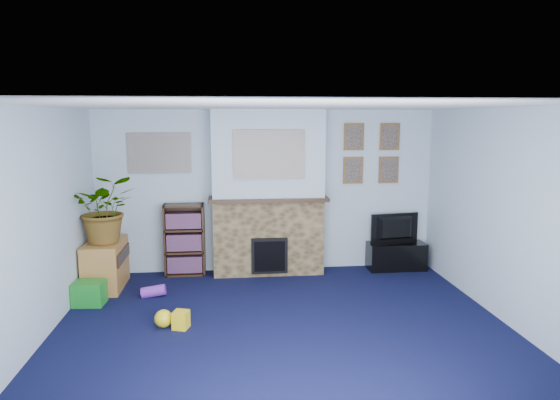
{
  "coord_description": "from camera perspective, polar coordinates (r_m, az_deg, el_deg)",
  "views": [
    {
      "loc": [
        -0.57,
        -5.09,
        2.28
      ],
      "look_at": [
        0.07,
        1.03,
        1.26
      ],
      "focal_mm": 32.0,
      "sensor_mm": 36.0,
      "label": 1
    }
  ],
  "objects": [
    {
      "name": "toy_tube",
      "position": [
        6.74,
        -14.25,
        -10.08
      ],
      "size": [
        0.32,
        0.14,
        0.18
      ],
      "primitive_type": "cylinder",
      "rotation": [
        0.0,
        1.43,
        0.0
      ],
      "color": "purple",
      "rests_on": "ground"
    },
    {
      "name": "mantel_teddy",
      "position": [
        7.17,
        -5.48,
        0.78
      ],
      "size": [
        0.13,
        0.13,
        0.13
      ],
      "primitive_type": "sphere",
      "color": "gray",
      "rests_on": "chimney_breast"
    },
    {
      "name": "wall_back",
      "position": [
        7.44,
        -1.5,
        1.02
      ],
      "size": [
        5.0,
        0.04,
        2.4
      ],
      "primitive_type": "cube",
      "color": "silver",
      "rests_on": "ground"
    },
    {
      "name": "sideboard",
      "position": [
        7.18,
        -19.32,
        -6.77
      ],
      "size": [
        0.46,
        0.83,
        0.64
      ],
      "primitive_type": "cube",
      "color": "#B07838",
      "rests_on": "ground"
    },
    {
      "name": "mantel_clock",
      "position": [
        7.18,
        -1.7,
        0.89
      ],
      "size": [
        0.11,
        0.06,
        0.15
      ],
      "primitive_type": "cube",
      "color": "gold",
      "rests_on": "chimney_breast"
    },
    {
      "name": "wall_front",
      "position": [
        3.09,
        5.14,
        -11.18
      ],
      "size": [
        5.0,
        0.04,
        2.4
      ],
      "primitive_type": "cube",
      "color": "silver",
      "rests_on": "ground"
    },
    {
      "name": "chimney_breast",
      "position": [
        7.24,
        -1.37,
        0.66
      ],
      "size": [
        1.72,
        0.5,
        2.4
      ],
      "color": "brown",
      "rests_on": "ground"
    },
    {
      "name": "wall_right",
      "position": [
        6.04,
        24.73,
        -1.81
      ],
      "size": [
        0.04,
        4.5,
        2.4
      ],
      "primitive_type": "cube",
      "color": "silver",
      "rests_on": "ground"
    },
    {
      "name": "portrait_tl",
      "position": [
        7.56,
        8.44,
        7.15
      ],
      "size": [
        0.3,
        0.03,
        0.4
      ],
      "primitive_type": "cube",
      "color": "brown",
      "rests_on": "wall_back"
    },
    {
      "name": "bookshelf",
      "position": [
        7.44,
        -10.83,
        -4.63
      ],
      "size": [
        0.58,
        0.28,
        1.05
      ],
      "color": "black",
      "rests_on": "ground"
    },
    {
      "name": "collage_main",
      "position": [
        6.96,
        -1.25,
        5.25
      ],
      "size": [
        1.0,
        0.03,
        0.68
      ],
      "primitive_type": "cube",
      "color": "gray",
      "rests_on": "chimney_breast"
    },
    {
      "name": "toy_ball",
      "position": [
        5.79,
        -13.18,
        -13.14
      ],
      "size": [
        0.2,
        0.2,
        0.2
      ],
      "primitive_type": "sphere",
      "color": "yellow",
      "rests_on": "ground"
    },
    {
      "name": "tv_stand",
      "position": [
        7.82,
        13.13,
        -6.1
      ],
      "size": [
        0.86,
        0.36,
        0.41
      ],
      "primitive_type": "cube",
      "color": "black",
      "rests_on": "ground"
    },
    {
      "name": "potted_plant",
      "position": [
        6.95,
        -19.34,
        -0.94
      ],
      "size": [
        0.94,
        0.86,
        0.91
      ],
      "primitive_type": "imported",
      "rotation": [
        0.0,
        0.0,
        0.2
      ],
      "color": "#26661E",
      "rests_on": "sideboard"
    },
    {
      "name": "portrait_bl",
      "position": [
        7.59,
        8.35,
        3.38
      ],
      "size": [
        0.3,
        0.03,
        0.4
      ],
      "primitive_type": "cube",
      "color": "brown",
      "rests_on": "wall_back"
    },
    {
      "name": "portrait_br",
      "position": [
        7.74,
        12.3,
        3.38
      ],
      "size": [
        0.3,
        0.03,
        0.4
      ],
      "primitive_type": "cube",
      "color": "brown",
      "rests_on": "wall_back"
    },
    {
      "name": "television",
      "position": [
        7.75,
        13.2,
        -3.2
      ],
      "size": [
        0.77,
        0.21,
        0.44
      ],
      "primitive_type": "imported",
      "rotation": [
        0.0,
        0.0,
        3.29
      ],
      "color": "black",
      "rests_on": "tv_stand"
    },
    {
      "name": "portrait_tr",
      "position": [
        7.71,
        12.43,
        7.08
      ],
      "size": [
        0.3,
        0.03,
        0.4
      ],
      "primitive_type": "cube",
      "color": "brown",
      "rests_on": "wall_back"
    },
    {
      "name": "wall_left",
      "position": [
        5.55,
        -26.22,
        -2.85
      ],
      "size": [
        0.04,
        4.5,
        2.4
      ],
      "primitive_type": "cube",
      "color": "silver",
      "rests_on": "ground"
    },
    {
      "name": "collage_left",
      "position": [
        7.4,
        -13.61,
        5.24
      ],
      "size": [
        0.9,
        0.03,
        0.58
      ],
      "primitive_type": "cube",
      "color": "gray",
      "rests_on": "wall_back"
    },
    {
      "name": "green_crate",
      "position": [
        6.68,
        -20.95,
        -9.96
      ],
      "size": [
        0.38,
        0.32,
        0.29
      ],
      "primitive_type": "cube",
      "rotation": [
        0.0,
        0.0,
        -0.08
      ],
      "color": "#198C26",
      "rests_on": "ground"
    },
    {
      "name": "toy_block",
      "position": [
        5.71,
        -11.26,
        -13.16
      ],
      "size": [
        0.2,
        0.2,
        0.19
      ],
      "primitive_type": "cube",
      "rotation": [
        0.0,
        0.0,
        -0.3
      ],
      "color": "yellow",
      "rests_on": "ground"
    },
    {
      "name": "mantel_candle",
      "position": [
        7.22,
        1.04,
        1.01
      ],
      "size": [
        0.05,
        0.05,
        0.16
      ],
      "primitive_type": "cylinder",
      "color": "#B2BFC6",
      "rests_on": "chimney_breast"
    },
    {
      "name": "floor",
      "position": [
        5.6,
        0.41,
        -14.65
      ],
      "size": [
        5.0,
        4.5,
        0.01
      ],
      "primitive_type": "cube",
      "color": "black",
      "rests_on": "ground"
    },
    {
      "name": "ceiling",
      "position": [
        5.12,
        0.44,
        10.7
      ],
      "size": [
        5.0,
        4.5,
        0.01
      ],
      "primitive_type": "cube",
      "color": "white",
      "rests_on": "wall_back"
    },
    {
      "name": "mantel_can",
      "position": [
        7.27,
        3.8,
        0.89
      ],
      "size": [
        0.06,
        0.06,
        0.13
      ],
      "primitive_type": "cylinder",
      "color": "yellow",
      "rests_on": "chimney_breast"
    }
  ]
}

